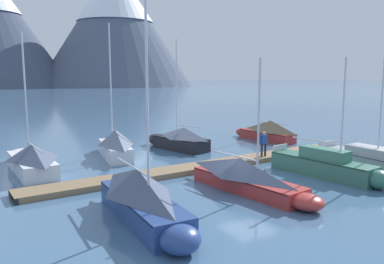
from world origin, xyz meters
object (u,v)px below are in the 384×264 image
Objects in this scene: person_on_dock at (264,142)px; mooring_buoy_channel_marker at (370,159)px; sailboat_mid_dock_starboard at (248,177)px; sailboat_nearest_berth at (30,158)px; sailboat_second_berth at (143,198)px; sailboat_end_of_dock at (375,162)px; sailboat_mid_dock_port at (114,144)px; sailboat_far_berth at (178,139)px; sailboat_outer_slip at (328,166)px; sailboat_last_slip at (266,131)px.

mooring_buoy_channel_marker is at bearing -32.08° from person_on_dock.
person_on_dock is at bearing 43.69° from sailboat_mid_dock_starboard.
sailboat_second_berth is (2.78, -10.66, 0.14)m from sailboat_nearest_berth.
sailboat_mid_dock_port is at bearing 135.36° from sailboat_end_of_dock.
sailboat_mid_dock_starboard is at bearing -74.17° from sailboat_mid_dock_port.
sailboat_far_berth is 18.19× the size of mooring_buoy_channel_marker.
sailboat_second_berth is 1.21× the size of sailboat_outer_slip.
mooring_buoy_channel_marker is (9.00, -10.22, -0.62)m from sailboat_far_berth.
sailboat_nearest_berth is 1.09× the size of sailboat_mid_dock_starboard.
sailboat_mid_dock_port is 5.26m from sailboat_far_berth.
sailboat_end_of_dock is 16.10× the size of mooring_buoy_channel_marker.
sailboat_far_berth reaches higher than sailboat_nearest_berth.
mooring_buoy_channel_marker is (17.08, 2.24, -0.75)m from sailboat_second_berth.
sailboat_mid_dock_starboard is at bearing 9.71° from sailboat_second_berth.
sailboat_nearest_berth is at bearing 157.02° from mooring_buoy_channel_marker.
sailboat_nearest_berth is 20.36m from sailboat_end_of_dock.
sailboat_outer_slip is at bearing -34.33° from sailboat_nearest_berth.
sailboat_outer_slip is at bearing -52.01° from sailboat_mid_dock_port.
sailboat_mid_dock_port is at bearing 144.02° from person_on_dock.
sailboat_outer_slip reaches higher than mooring_buoy_channel_marker.
sailboat_nearest_berth reaches higher than sailboat_outer_slip.
sailboat_last_slip is 9.97m from mooring_buoy_channel_marker.
sailboat_outer_slip is at bearing -166.73° from mooring_buoy_channel_marker.
mooring_buoy_channel_marker is at bearing 13.27° from sailboat_outer_slip.
sailboat_nearest_berth is 5.78m from sailboat_mid_dock_port.
sailboat_mid_dock_port is 14.04m from sailboat_outer_slip.
sailboat_nearest_berth is 17.27m from sailboat_outer_slip.
sailboat_outer_slip is 5.10m from person_on_dock.
person_on_dock reaches higher than mooring_buoy_channel_marker.
sailboat_last_slip is 8.36m from person_on_dock.
sailboat_nearest_berth is at bearing 161.36° from person_on_dock.
sailboat_mid_dock_port is 10.24m from person_on_dock.
sailboat_last_slip is 4.18× the size of person_on_dock.
sailboat_second_berth is 17.24m from mooring_buoy_channel_marker.
mooring_buoy_channel_marker is at bearing -87.88° from sailboat_last_slip.
sailboat_last_slip is (8.63, -0.29, 0.04)m from sailboat_far_berth.
sailboat_mid_dock_port is 16.70m from sailboat_end_of_dock.
sailboat_mid_dock_port is 1.30× the size of sailboat_outer_slip.
sailboat_mid_dock_port reaches higher than sailboat_far_berth.
sailboat_nearest_berth reaches higher than person_on_dock.
sailboat_mid_dock_starboard is 1.01× the size of sailboat_end_of_dock.
sailboat_last_slip is at bearing -1.90° from sailboat_far_berth.
sailboat_far_berth is 1.19× the size of sailboat_last_slip.
sailboat_end_of_dock is at bearing -11.62° from sailboat_outer_slip.
sailboat_nearest_berth is 19.55m from sailboat_last_slip.
sailboat_nearest_berth is 13.01m from sailboat_mid_dock_starboard.
sailboat_outer_slip is 12.41m from sailboat_last_slip.
sailboat_nearest_berth is 0.97× the size of sailboat_far_berth.
sailboat_end_of_dock reaches higher than sailboat_outer_slip.
sailboat_mid_dock_starboard is at bearing -47.82° from sailboat_nearest_berth.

